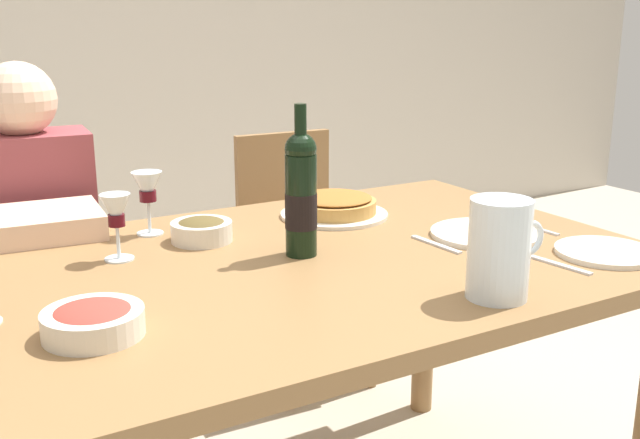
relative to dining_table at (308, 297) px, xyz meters
name	(u,v)px	position (x,y,z in m)	size (l,w,h in m)	color
dining_table	(308,297)	(0.00, 0.00, 0.00)	(1.50, 1.00, 0.76)	olive
wine_bottle	(301,194)	(0.00, 0.03, 0.23)	(0.07, 0.07, 0.34)	black
water_pitcher	(499,255)	(0.19, -0.39, 0.18)	(0.17, 0.12, 0.19)	silver
baked_tart	(334,206)	(0.23, 0.27, 0.12)	(0.28, 0.28, 0.06)	silver
salad_bowl	(93,320)	(-0.51, -0.18, 0.12)	(0.17, 0.17, 0.05)	silver
olive_bowl	(202,229)	(-0.15, 0.24, 0.12)	(0.14, 0.14, 0.06)	silver
wine_glass_left_diner	(116,214)	(-0.36, 0.20, 0.20)	(0.07, 0.07, 0.15)	silver
wine_glass_right_diner	(148,190)	(-0.24, 0.36, 0.20)	(0.07, 0.07, 0.15)	silver
dinner_plate_left_setting	(485,234)	(0.45, -0.07, 0.10)	(0.26, 0.26, 0.01)	silver
dinner_plate_right_setting	(606,252)	(0.59, -0.32, 0.10)	(0.22, 0.22, 0.01)	silver
fork_left_setting	(436,244)	(0.30, -0.07, 0.09)	(0.16, 0.01, 0.01)	silver
knife_left_setting	(530,227)	(0.60, -0.07, 0.09)	(0.18, 0.01, 0.01)	silver
knife_right_setting	(639,246)	(0.70, -0.32, 0.09)	(0.18, 0.01, 0.01)	silver
spoon_right_setting	(558,264)	(0.44, -0.32, 0.09)	(0.16, 0.01, 0.01)	silver
chair_left	(34,286)	(-0.44, 0.88, -0.17)	(0.43, 0.43, 0.87)	olive
diner_left	(39,271)	(-0.46, 0.64, -0.05)	(0.36, 0.53, 1.16)	#8E3D42
chair_right	(296,241)	(0.45, 0.89, -0.17)	(0.42, 0.42, 0.87)	olive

